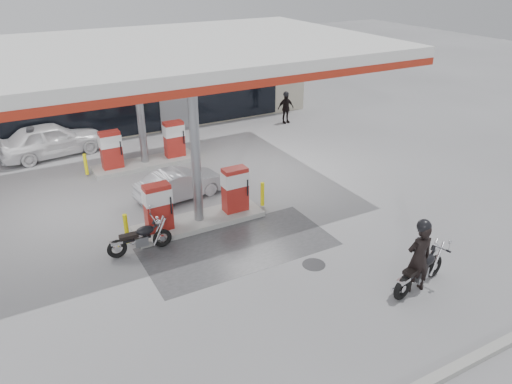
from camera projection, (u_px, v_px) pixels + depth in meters
ground at (225, 251)px, 15.62m from camera, size 90.00×90.00×0.00m
wet_patch at (239, 246)px, 15.84m from camera, size 6.00×3.00×0.00m
drain_cover at (314, 265)px, 14.91m from camera, size 0.70×0.70×0.01m
store_building at (98, 83)px, 27.33m from camera, size 22.00×8.22×4.00m
canopy at (158, 54)px, 17.29m from camera, size 16.00×10.02×5.51m
pump_island_near at (198, 205)px, 16.89m from camera, size 5.14×1.30×1.78m
pump_island_far at (144, 150)px, 21.63m from camera, size 5.14×1.30×1.78m
main_motorcycle at (420, 271)px, 13.72m from camera, size 2.25×0.88×1.17m
biker_main at (419, 258)px, 13.38m from camera, size 0.83×0.63×2.06m
parked_motorcycle at (141, 239)px, 15.37m from camera, size 2.04×0.78×1.04m
sedan_white at (51, 139)px, 22.66m from camera, size 4.75×2.39×1.55m
attendant at (34, 144)px, 21.99m from camera, size 0.73×0.88×1.64m
hatchback_silver at (181, 184)px, 18.78m from camera, size 3.56×1.65×1.13m
parked_car_left at (18, 130)px, 24.44m from camera, size 4.16×1.80×1.19m
biker_walking at (286, 108)px, 27.08m from camera, size 0.98×0.44×1.65m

